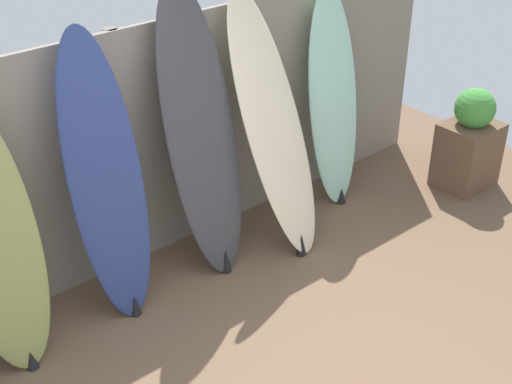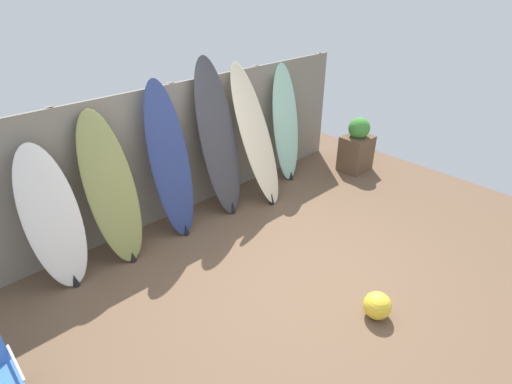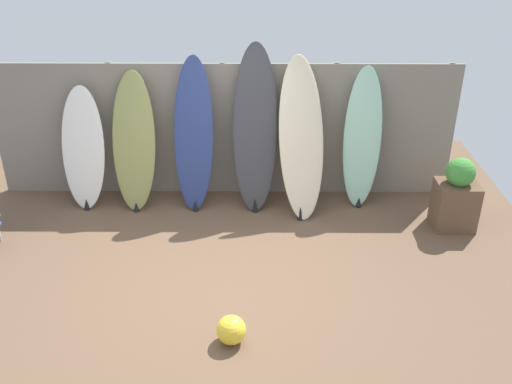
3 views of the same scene
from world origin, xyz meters
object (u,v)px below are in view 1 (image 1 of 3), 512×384
Objects in this scene: surfboard_navy_2 at (106,182)px; surfboard_cream_4 at (274,128)px; surfboard_charcoal_3 at (202,136)px; planter_box at (469,143)px; surfboard_seafoam_5 at (333,101)px.

surfboard_cream_4 is (1.35, -0.09, 0.00)m from surfboard_navy_2.
surfboard_charcoal_3 is 0.59m from surfboard_cream_4.
surfboard_charcoal_3 is 1.08× the size of surfboard_cream_4.
surfboard_navy_2 is 1.36m from surfboard_cream_4.
planter_box is at bearing -14.19° from surfboard_cream_4.
surfboard_navy_2 reaches higher than planter_box.
surfboard_charcoal_3 reaches higher than planter_box.
planter_box is (3.23, -0.56, -0.55)m from surfboard_navy_2.
surfboard_cream_4 is 2.01m from planter_box.
surfboard_charcoal_3 reaches higher than surfboard_seafoam_5.
surfboard_cream_4 is at bearing -10.98° from surfboard_charcoal_3.
planter_box is at bearing -30.64° from surfboard_seafoam_5.
surfboard_charcoal_3 is at bearing 169.02° from surfboard_cream_4.
surfboard_navy_2 is at bearing -177.84° from surfboard_seafoam_5.
surfboard_charcoal_3 is 2.60m from planter_box.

